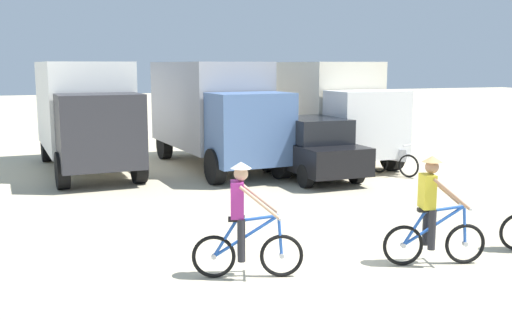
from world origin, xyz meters
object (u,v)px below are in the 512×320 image
Objects in this scene: cyclist_orange_shirt at (244,224)px; cyclist_cowboy_hat at (432,215)px; box_truck_white_box at (85,110)px; sedan_parked at (310,148)px; box_truck_cream_rv at (323,106)px; bicycle_spare at (393,162)px; box_truck_grey_hauler at (214,109)px.

cyclist_orange_shirt and cyclist_cowboy_hat have the same top height.
box_truck_white_box reaches higher than sedan_parked.
box_truck_cream_rv is at bearing 57.17° from cyclist_orange_shirt.
bicycle_spare is (2.50, -0.51, -0.48)m from sedan_parked.
box_truck_cream_rv reaches higher than cyclist_cowboy_hat.
box_truck_grey_hauler is (3.91, -0.83, 0.00)m from box_truck_white_box.
box_truck_grey_hauler is at bearing 75.65° from cyclist_orange_shirt.
cyclist_cowboy_hat is (-3.37, -10.52, -1.03)m from box_truck_cream_rv.
box_truck_grey_hauler and box_truck_cream_rv have the same top height.
cyclist_orange_shirt is 3.12m from cyclist_cowboy_hat.
sedan_parked is at bearing -31.49° from box_truck_white_box.
box_truck_white_box is 3.77× the size of cyclist_orange_shirt.
box_truck_grey_hauler is 10.30m from cyclist_orange_shirt.
box_truck_cream_rv reaches higher than bicycle_spare.
sedan_parked is at bearing 168.53° from bicycle_spare.
box_truck_white_box is at bearing 111.50° from cyclist_cowboy_hat.
box_truck_white_box is 4.00m from box_truck_grey_hauler.
box_truck_cream_rv is 1.60× the size of sedan_parked.
box_truck_grey_hauler is 4.27× the size of bicycle_spare.
bicycle_spare is (7.09, 6.60, -0.45)m from cyclist_orange_shirt.
cyclist_cowboy_hat reaches higher than sedan_parked.
box_truck_white_box and box_truck_cream_rv have the same top height.
cyclist_cowboy_hat is at bearing -107.77° from box_truck_cream_rv.
box_truck_cream_rv is at bearing 0.94° from box_truck_grey_hauler.
cyclist_orange_shirt is (-2.54, -9.93, -1.03)m from box_truck_grey_hauler.
sedan_parked is (5.96, -3.65, -0.99)m from box_truck_white_box.
bicycle_spare is at bearing 42.95° from cyclist_orange_shirt.
box_truck_grey_hauler is at bearing 92.93° from cyclist_cowboy_hat.
bicycle_spare is (8.46, -4.16, -1.48)m from box_truck_white_box.
cyclist_orange_shirt is 9.70m from bicycle_spare.
box_truck_white_box is at bearing 148.51° from sedan_parked.
cyclist_orange_shirt is (-4.59, -7.11, -0.04)m from sedan_parked.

